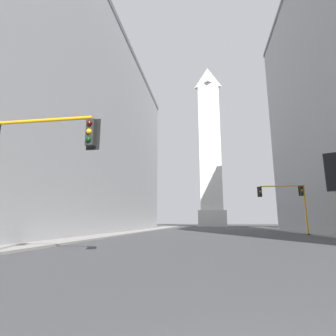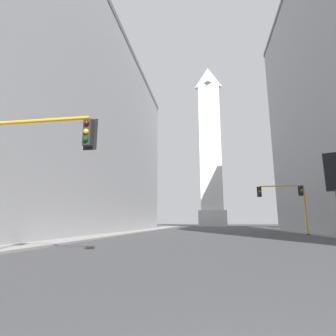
{
  "view_description": "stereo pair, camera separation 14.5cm",
  "coord_description": "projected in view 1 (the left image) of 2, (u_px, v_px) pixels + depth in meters",
  "views": [
    {
      "loc": [
        -1.15,
        -1.62,
        1.55
      ],
      "look_at": [
        -9.56,
        53.19,
        12.98
      ],
      "focal_mm": 28.0,
      "sensor_mm": 36.0,
      "label": 1
    },
    {
      "loc": [
        -1.01,
        -1.6,
        1.55
      ],
      "look_at": [
        -9.56,
        53.19,
        12.98
      ],
      "focal_mm": 28.0,
      "sensor_mm": 36.0,
      "label": 2
    }
  ],
  "objects": [
    {
      "name": "traffic_light_mid_right",
      "position": [
        289.0,
        196.0,
        33.03
      ],
      "size": [
        5.81,
        0.52,
        6.14
      ],
      "color": "orange",
      "rests_on": "ground_plane"
    },
    {
      "name": "traffic_light_near_left",
      "position": [
        19.0,
        150.0,
        10.93
      ],
      "size": [
        5.42,
        0.51,
        5.85
      ],
      "color": "orange",
      "rests_on": "ground_plane"
    },
    {
      "name": "sidewalk_right",
      "position": [
        335.0,
        235.0,
        30.74
      ],
      "size": [
        5.0,
        108.94,
        0.15
      ],
      "primitive_type": "cube",
      "color": "gray",
      "rests_on": "ground_plane"
    },
    {
      "name": "building_left",
      "position": [
        62.0,
        126.0,
        40.01
      ],
      "size": [
        18.51,
        58.81,
        31.8
      ],
      "color": "#9E9EA0",
      "rests_on": "ground_plane"
    },
    {
      "name": "sidewalk_left",
      "position": [
        115.0,
        233.0,
        34.74
      ],
      "size": [
        5.0,
        108.94,
        0.15
      ],
      "primitive_type": "cube",
      "color": "gray",
      "rests_on": "ground_plane"
    },
    {
      "name": "obelisk",
      "position": [
        210.0,
        146.0,
        94.74
      ],
      "size": [
        9.31,
        9.31,
        59.71
      ],
      "color": "silver",
      "rests_on": "ground_plane"
    }
  ]
}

